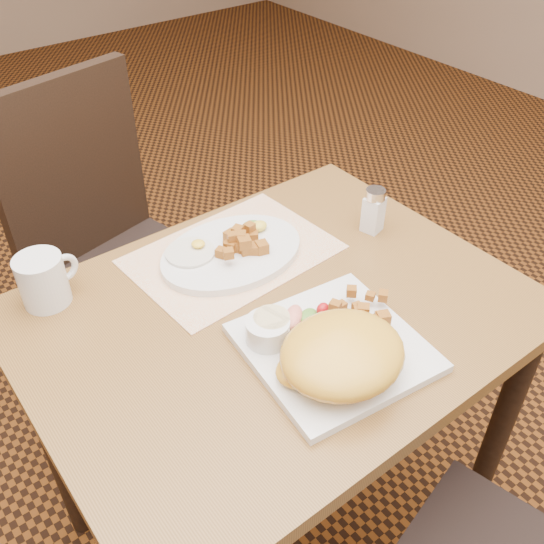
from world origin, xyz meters
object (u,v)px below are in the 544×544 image
at_px(chair_far, 111,243).
at_px(plate_oval, 232,253).
at_px(plate_square, 333,347).
at_px(table, 276,350).
at_px(coffee_mug, 44,280).
at_px(salt_shaker, 374,210).

relative_size(chair_far, plate_oval, 3.19).
height_order(chair_far, plate_oval, chair_far).
relative_size(chair_far, plate_square, 3.46).
height_order(table, plate_square, plate_square).
distance_m(chair_far, coffee_mug, 0.54).
bearing_deg(coffee_mug, salt_shaker, -17.40).
relative_size(plate_oval, salt_shaker, 3.05).
height_order(chair_far, salt_shaker, chair_far).
relative_size(plate_oval, coffee_mug, 2.59).
bearing_deg(coffee_mug, table, -40.74).
relative_size(plate_square, plate_oval, 0.92).
xyz_separation_m(table, salt_shaker, (0.32, 0.08, 0.16)).
distance_m(plate_square, salt_shaker, 0.38).
height_order(chair_far, plate_square, chair_far).
distance_m(plate_oval, coffee_mug, 0.36).
height_order(plate_oval, coffee_mug, coffee_mug).
bearing_deg(chair_far, coffee_mug, 41.98).
height_order(plate_square, coffee_mug, coffee_mug).
bearing_deg(table, salt_shaker, 13.30).
bearing_deg(salt_shaker, plate_oval, 160.67).
xyz_separation_m(table, chair_far, (-0.05, 0.66, -0.10)).
height_order(plate_oval, salt_shaker, salt_shaker).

